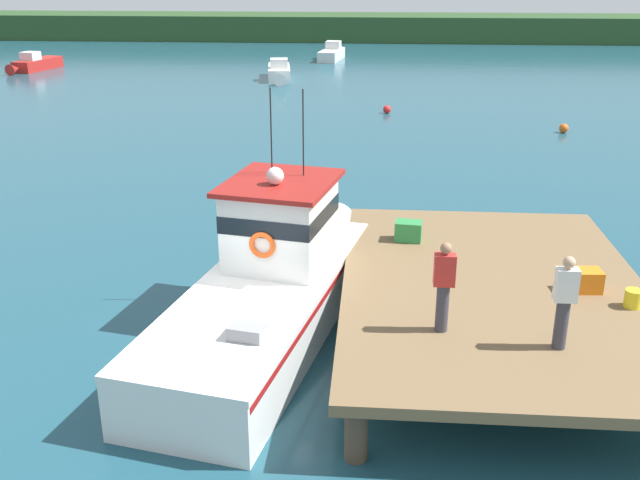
% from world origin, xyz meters
% --- Properties ---
extents(ground_plane, '(200.00, 200.00, 0.00)m').
position_xyz_m(ground_plane, '(0.00, 0.00, 0.00)').
color(ground_plane, '#1E4C5B').
extents(dock, '(6.00, 9.00, 1.20)m').
position_xyz_m(dock, '(4.80, 0.00, 1.07)').
color(dock, '#4C3D2D').
rests_on(dock, ground).
extents(main_fishing_boat, '(4.10, 9.97, 4.80)m').
position_xyz_m(main_fishing_boat, '(0.31, 0.20, 1.01)').
color(main_fishing_boat, white).
rests_on(main_fishing_boat, ground).
extents(crate_single_by_cleat, '(0.65, 0.51, 0.45)m').
position_xyz_m(crate_single_by_cleat, '(3.18, 2.32, 1.43)').
color(crate_single_by_cleat, '#2D8442').
rests_on(crate_single_by_cleat, dock).
extents(crate_stack_near_edge, '(0.63, 0.48, 0.43)m').
position_xyz_m(crate_stack_near_edge, '(6.50, -0.19, 1.42)').
color(crate_stack_near_edge, orange).
rests_on(crate_stack_near_edge, dock).
extents(bait_bucket, '(0.32, 0.32, 0.34)m').
position_xyz_m(bait_bucket, '(7.21, -0.85, 1.37)').
color(bait_bucket, yellow).
rests_on(bait_bucket, dock).
extents(deckhand_by_the_boat, '(0.36, 0.22, 1.63)m').
position_xyz_m(deckhand_by_the_boat, '(3.59, -2.05, 2.06)').
color(deckhand_by_the_boat, '#383842').
rests_on(deckhand_by_the_boat, dock).
extents(deckhand_further_back, '(0.36, 0.22, 1.63)m').
position_xyz_m(deckhand_further_back, '(5.49, -2.51, 2.06)').
color(deckhand_further_back, '#383842').
rests_on(deckhand_further_back, dock).
extents(moored_boat_far_right, '(1.96, 5.56, 1.39)m').
position_xyz_m(moored_boat_far_right, '(-1.22, 45.60, 0.48)').
color(moored_boat_far_right, silver).
rests_on(moored_boat_far_right, ground).
extents(moored_boat_near_channel, '(2.11, 5.36, 1.34)m').
position_xyz_m(moored_boat_near_channel, '(-22.02, 37.62, 0.46)').
color(moored_boat_near_channel, red).
rests_on(moored_boat_near_channel, ground).
extents(moored_boat_far_left, '(1.99, 5.60, 1.40)m').
position_xyz_m(moored_boat_far_left, '(-4.05, 34.63, 0.48)').
color(moored_boat_far_left, white).
rests_on(moored_boat_far_left, ground).
extents(mooring_buoy_channel_marker, '(0.42, 0.42, 0.42)m').
position_xyz_m(mooring_buoy_channel_marker, '(10.84, 19.70, 0.21)').
color(mooring_buoy_channel_marker, '#EA5B19').
rests_on(mooring_buoy_channel_marker, ground).
extents(mooring_buoy_outer, '(0.41, 0.41, 0.41)m').
position_xyz_m(mooring_buoy_outer, '(2.92, 23.64, 0.20)').
color(mooring_buoy_outer, red).
rests_on(mooring_buoy_outer, ground).
extents(far_shoreline, '(120.00, 8.00, 2.40)m').
position_xyz_m(far_shoreline, '(0.00, 62.00, 1.20)').
color(far_shoreline, '#284723').
rests_on(far_shoreline, ground).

